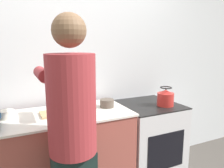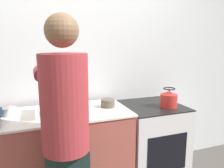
# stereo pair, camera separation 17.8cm
# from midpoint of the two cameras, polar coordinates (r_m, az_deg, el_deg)

# --- Properties ---
(wall_back) EXTENTS (8.00, 0.05, 2.60)m
(wall_back) POSITION_cam_midpoint_polar(r_m,az_deg,el_deg) (2.41, -6.51, 4.91)
(wall_back) COLOR silver
(wall_back) RESTS_ON ground_plane
(counter) EXTENTS (1.38, 0.62, 0.92)m
(counter) POSITION_cam_midpoint_polar(r_m,az_deg,el_deg) (2.21, -12.07, -18.84)
(counter) COLOR #9E4C42
(counter) RESTS_ON ground_plane
(oven) EXTENTS (0.63, 0.65, 0.88)m
(oven) POSITION_cam_midpoint_polar(r_m,az_deg,el_deg) (2.56, 11.99, -14.94)
(oven) COLOR silver
(oven) RESTS_ON ground_plane
(person) EXTENTS (0.37, 0.60, 1.73)m
(person) POSITION_cam_midpoint_polar(r_m,az_deg,el_deg) (1.56, -8.82, -11.87)
(person) COLOR #182A26
(person) RESTS_ON ground_plane
(cutting_board) EXTENTS (0.33, 0.19, 0.02)m
(cutting_board) POSITION_cam_midpoint_polar(r_m,az_deg,el_deg) (2.05, -11.11, -7.02)
(cutting_board) COLOR tan
(cutting_board) RESTS_ON counter
(knife) EXTENTS (0.21, 0.12, 0.01)m
(knife) POSITION_cam_midpoint_polar(r_m,az_deg,el_deg) (2.04, -11.08, -6.76)
(knife) COLOR silver
(knife) RESTS_ON cutting_board
(kettle) EXTENTS (0.17, 0.17, 0.20)m
(kettle) POSITION_cam_midpoint_polar(r_m,az_deg,el_deg) (2.36, 16.71, -3.81)
(kettle) COLOR red
(kettle) RESTS_ON oven
(bowl_prep) EXTENTS (0.14, 0.14, 0.08)m
(bowl_prep) POSITION_cam_midpoint_polar(r_m,az_deg,el_deg) (2.16, 1.26, -5.03)
(bowl_prep) COLOR brown
(bowl_prep) RESTS_ON counter
(bowl_mixing) EXTENTS (0.12, 0.12, 0.07)m
(bowl_mixing) POSITION_cam_midpoint_polar(r_m,az_deg,el_deg) (2.08, -23.13, -6.66)
(bowl_mixing) COLOR silver
(bowl_mixing) RESTS_ON counter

